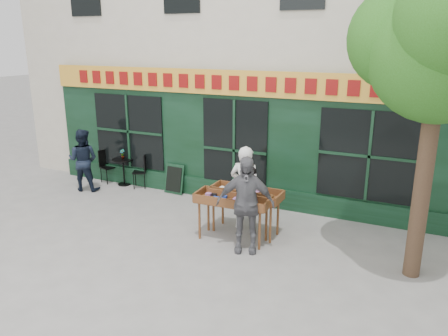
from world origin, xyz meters
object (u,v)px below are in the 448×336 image
at_px(book_cart_right, 246,197).
at_px(bistro_table, 123,166).
at_px(man_right, 245,204).
at_px(man_left, 83,160).
at_px(book_cart_center, 233,202).
at_px(dog, 248,183).
at_px(woman, 245,188).

distance_m(book_cart_right, bistro_table, 4.63).
bearing_deg(book_cart_right, man_right, -66.56).
relative_size(bistro_table, man_left, 0.45).
height_order(book_cart_right, man_right, man_right).
xyz_separation_m(book_cart_right, man_left, (-5.07, 0.73, 0.03)).
distance_m(book_cart_center, man_left, 5.09).
distance_m(book_cart_right, man_right, 0.82).
bearing_deg(bistro_table, man_right, -26.04).
distance_m(book_cart_center, dog, 0.59).
distance_m(man_right, man_left, 5.57).
bearing_deg(book_cart_center, man_left, 164.58).
relative_size(book_cart_right, man_left, 0.89).
bearing_deg(man_right, book_cart_right, 93.44).
height_order(woman, man_left, woman).
bearing_deg(dog, man_left, 164.90).
relative_size(book_cart_center, woman, 0.83).
distance_m(book_cart_right, man_left, 5.12).
bearing_deg(book_cart_right, dog, -61.10).
xyz_separation_m(woman, man_right, (0.41, -0.98, 0.03)).
xyz_separation_m(book_cart_center, dog, (0.35, -0.05, 0.47)).
bearing_deg(dog, man_right, -80.74).
bearing_deg(bistro_table, book_cart_right, -19.31).
distance_m(woman, man_left, 4.98).
distance_m(woman, book_cart_right, 0.27).
xyz_separation_m(dog, man_left, (-5.31, 1.20, -0.44)).
xyz_separation_m(man_right, bistro_table, (-4.67, 2.28, -0.41)).
xyz_separation_m(dog, woman, (-0.35, 0.70, -0.37)).
height_order(woman, bistro_table, woman).
distance_m(dog, bistro_table, 5.08).
relative_size(dog, book_cart_right, 0.40).
bearing_deg(man_left, dog, 150.24).
bearing_deg(book_cart_center, book_cart_right, 73.22).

